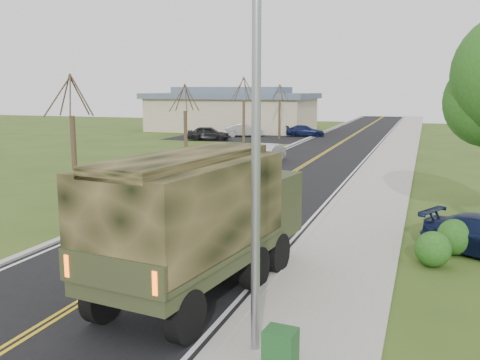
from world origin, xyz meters
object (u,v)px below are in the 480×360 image
at_px(military_truck, 201,213).
at_px(suv_champagne, 222,180).
at_px(sedan_silver, 266,154).
at_px(utility_box_near, 280,349).

height_order(military_truck, suv_champagne, military_truck).
relative_size(military_truck, sedan_silver, 1.88).
relative_size(suv_champagne, sedan_silver, 1.24).
xyz_separation_m(suv_champagne, sedan_silver, (-1.17, 12.17, -0.03)).
distance_m(suv_champagne, sedan_silver, 12.23).
xyz_separation_m(military_truck, suv_champagne, (-4.41, 12.90, -1.46)).
bearing_deg(military_truck, utility_box_near, -39.54).
relative_size(military_truck, suv_champagne, 1.51).
distance_m(military_truck, utility_box_near, 4.79).
bearing_deg(suv_champagne, military_truck, -67.24).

